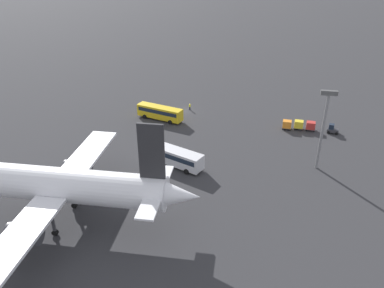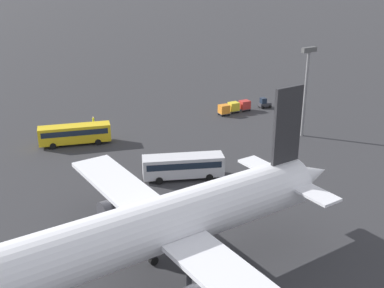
{
  "view_description": "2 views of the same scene",
  "coord_description": "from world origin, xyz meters",
  "px_view_note": "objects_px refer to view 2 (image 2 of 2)",
  "views": [
    {
      "loc": [
        -18.46,
        86.0,
        36.23
      ],
      "look_at": [
        -7.01,
        26.16,
        4.57
      ],
      "focal_mm": 35.0,
      "sensor_mm": 36.0,
      "label": 1
    },
    {
      "loc": [
        26.57,
        79.03,
        28.74
      ],
      "look_at": [
        -6.24,
        25.25,
        4.15
      ],
      "focal_mm": 45.0,
      "sensor_mm": 36.0,
      "label": 2
    }
  ],
  "objects_px": {
    "cargo_cart_red": "(245,105)",
    "cargo_cart_yellow": "(234,107)",
    "shuttle_bus_far": "(183,165)",
    "worker_person": "(93,121)",
    "shuttle_bus_near": "(75,133)",
    "baggage_tug": "(264,103)",
    "cargo_cart_orange": "(224,109)",
    "airplane": "(157,227)"
  },
  "relations": [
    {
      "from": "baggage_tug",
      "to": "cargo_cart_orange",
      "type": "xyz_separation_m",
      "value": [
        9.86,
        -0.17,
        0.25
      ]
    },
    {
      "from": "cargo_cart_red",
      "to": "cargo_cart_orange",
      "type": "height_order",
      "value": "same"
    },
    {
      "from": "cargo_cart_orange",
      "to": "cargo_cart_red",
      "type": "bearing_deg",
      "value": -176.89
    },
    {
      "from": "airplane",
      "to": "cargo_cart_yellow",
      "type": "height_order",
      "value": "airplane"
    },
    {
      "from": "shuttle_bus_far",
      "to": "worker_person",
      "type": "xyz_separation_m",
      "value": [
        2.72,
        -27.6,
        -1.09
      ]
    },
    {
      "from": "baggage_tug",
      "to": "cargo_cart_red",
      "type": "height_order",
      "value": "baggage_tug"
    },
    {
      "from": "airplane",
      "to": "shuttle_bus_near",
      "type": "height_order",
      "value": "airplane"
    },
    {
      "from": "baggage_tug",
      "to": "cargo_cart_orange",
      "type": "bearing_deg",
      "value": 9.91
    },
    {
      "from": "cargo_cart_yellow",
      "to": "shuttle_bus_far",
      "type": "bearing_deg",
      "value": 41.28
    },
    {
      "from": "worker_person",
      "to": "cargo_cart_orange",
      "type": "distance_m",
      "value": 24.91
    },
    {
      "from": "cargo_cart_orange",
      "to": "worker_person",
      "type": "bearing_deg",
      "value": -16.8
    },
    {
      "from": "cargo_cart_yellow",
      "to": "airplane",
      "type": "bearing_deg",
      "value": 46.74
    },
    {
      "from": "shuttle_bus_far",
      "to": "cargo_cart_red",
      "type": "height_order",
      "value": "shuttle_bus_far"
    },
    {
      "from": "airplane",
      "to": "cargo_cart_orange",
      "type": "bearing_deg",
      "value": -133.81
    },
    {
      "from": "baggage_tug",
      "to": "worker_person",
      "type": "bearing_deg",
      "value": -1.43
    },
    {
      "from": "worker_person",
      "to": "airplane",
      "type": "bearing_deg",
      "value": 76.57
    },
    {
      "from": "shuttle_bus_far",
      "to": "baggage_tug",
      "type": "xyz_separation_m",
      "value": [
        -30.99,
        -20.22,
        -1.02
      ]
    },
    {
      "from": "cargo_cart_red",
      "to": "cargo_cart_yellow",
      "type": "bearing_deg",
      "value": -3.57
    },
    {
      "from": "cargo_cart_orange",
      "to": "airplane",
      "type": "bearing_deg",
      "value": 48.48
    },
    {
      "from": "airplane",
      "to": "shuttle_bus_near",
      "type": "distance_m",
      "value": 40.06
    },
    {
      "from": "airplane",
      "to": "cargo_cart_orange",
      "type": "height_order",
      "value": "airplane"
    },
    {
      "from": "cargo_cart_red",
      "to": "cargo_cart_yellow",
      "type": "distance_m",
      "value": 2.61
    },
    {
      "from": "shuttle_bus_far",
      "to": "worker_person",
      "type": "relative_size",
      "value": 6.53
    },
    {
      "from": "shuttle_bus_near",
      "to": "baggage_tug",
      "type": "height_order",
      "value": "shuttle_bus_near"
    },
    {
      "from": "shuttle_bus_near",
      "to": "worker_person",
      "type": "xyz_separation_m",
      "value": [
        -5.85,
        -7.27,
        -1.08
      ]
    },
    {
      "from": "cargo_cart_yellow",
      "to": "worker_person",
      "type": "bearing_deg",
      "value": -14.32
    },
    {
      "from": "shuttle_bus_far",
      "to": "baggage_tug",
      "type": "relative_size",
      "value": 4.36
    },
    {
      "from": "airplane",
      "to": "worker_person",
      "type": "xyz_separation_m",
      "value": [
        -11.15,
        -46.73,
        -5.51
      ]
    },
    {
      "from": "shuttle_bus_near",
      "to": "cargo_cart_yellow",
      "type": "height_order",
      "value": "shuttle_bus_near"
    },
    {
      "from": "shuttle_bus_far",
      "to": "shuttle_bus_near",
      "type": "bearing_deg",
      "value": -44.07
    },
    {
      "from": "airplane",
      "to": "cargo_cart_yellow",
      "type": "xyz_separation_m",
      "value": [
        -37.61,
        -39.98,
        -5.19
      ]
    },
    {
      "from": "worker_person",
      "to": "cargo_cart_yellow",
      "type": "distance_m",
      "value": 27.31
    },
    {
      "from": "worker_person",
      "to": "cargo_cart_red",
      "type": "xyz_separation_m",
      "value": [
        -29.07,
        6.92,
        0.32
      ]
    },
    {
      "from": "airplane",
      "to": "baggage_tug",
      "type": "height_order",
      "value": "airplane"
    },
    {
      "from": "shuttle_bus_near",
      "to": "worker_person",
      "type": "relative_size",
      "value": 6.71
    },
    {
      "from": "baggage_tug",
      "to": "worker_person",
      "type": "height_order",
      "value": "baggage_tug"
    },
    {
      "from": "airplane",
      "to": "shuttle_bus_far",
      "type": "relative_size",
      "value": 3.85
    },
    {
      "from": "shuttle_bus_near",
      "to": "baggage_tug",
      "type": "distance_m",
      "value": 39.56
    },
    {
      "from": "cargo_cart_red",
      "to": "airplane",
      "type": "bearing_deg",
      "value": 44.71
    },
    {
      "from": "baggage_tug",
      "to": "cargo_cart_yellow",
      "type": "distance_m",
      "value": 7.28
    },
    {
      "from": "shuttle_bus_far",
      "to": "baggage_tug",
      "type": "bearing_deg",
      "value": -123.79
    },
    {
      "from": "shuttle_bus_near",
      "to": "worker_person",
      "type": "distance_m",
      "value": 9.39
    }
  ]
}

